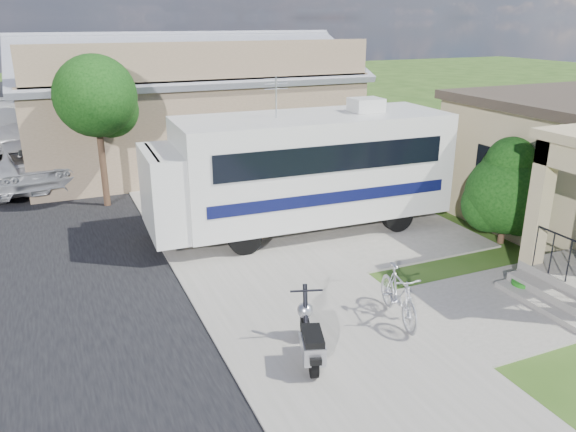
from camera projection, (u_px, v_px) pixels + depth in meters
name	position (u px, v px, depth m)	size (l,w,h in m)	color
ground	(361.00, 313.00, 11.12)	(120.00, 120.00, 0.00)	#223F11
sidewalk_slab	(188.00, 186.00, 19.37)	(4.00, 80.00, 0.06)	slate
driveway_slab	(325.00, 228.00, 15.56)	(7.00, 6.00, 0.05)	slate
walk_slab	(515.00, 305.00, 11.37)	(4.00, 3.00, 0.05)	slate
warehouse	(186.00, 111.00, 22.53)	(12.50, 8.40, 5.04)	brown
street_tree_a	(99.00, 100.00, 16.46)	(2.44, 2.40, 4.58)	#321F16
street_tree_b	(75.00, 68.00, 25.06)	(2.44, 2.40, 4.73)	#321F16
street_tree_c	(65.00, 61.00, 32.93)	(2.44, 2.40, 4.42)	#321F16
motorhome	(302.00, 168.00, 14.91)	(8.10, 2.84, 4.11)	#B7B8B3
shrub	(507.00, 189.00, 14.19)	(2.27, 2.17, 2.79)	#321F16
scooter	(310.00, 338.00, 9.35)	(0.80, 1.59, 1.07)	black
bicycle	(398.00, 298.00, 10.61)	(0.49, 1.73, 1.04)	#A6A6AD
pickup_truck	(26.00, 162.00, 19.50)	(2.64, 5.74, 1.59)	beige
van	(14.00, 126.00, 25.13)	(2.70, 6.63, 1.93)	beige
garden_hose	(522.00, 287.00, 11.96)	(0.46, 0.46, 0.21)	#1A6B15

